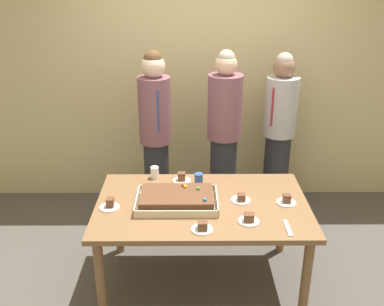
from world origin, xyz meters
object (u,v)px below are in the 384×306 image
Objects in this scene: plated_slice_center_front at (202,227)px; plated_slice_center_back at (182,178)px; plated_slice_far_left at (110,205)px; drink_cup_nearest at (199,179)px; plated_slice_near_right at (241,199)px; plated_slice_far_right at (249,219)px; drink_cup_middle at (155,172)px; plated_slice_near_left at (286,201)px; person_serving_front at (224,136)px; sheet_cake at (177,199)px; person_green_shirt_behind at (279,132)px; cake_server_utensil at (288,228)px; person_striped_tie_right at (156,135)px; party_table at (202,212)px.

plated_slice_center_back is (-0.15, 0.74, 0.00)m from plated_slice_center_front.
plated_slice_far_left is 1.50× the size of drink_cup_nearest.
plated_slice_center_back is at bearing 155.74° from drink_cup_nearest.
plated_slice_near_right is 0.30m from plated_slice_far_right.
drink_cup_nearest is at bearing -19.38° from drink_cup_middle.
plated_slice_center_back is (-0.80, 0.38, 0.00)m from plated_slice_near_left.
drink_cup_nearest is at bearing 2.48° from person_serving_front.
sheet_cake is 1.57m from person_green_shirt_behind.
cake_server_utensil is at bearing -18.12° from plated_slice_far_right.
cake_server_utensil is at bearing -39.25° from drink_cup_middle.
drink_cup_nearest reaches higher than cake_server_utensil.
person_striped_tie_right is (-1.00, 1.34, 0.18)m from cake_server_utensil.
sheet_cake reaches higher than drink_cup_middle.
drink_cup_nearest is 1.21m from person_green_shirt_behind.
plated_slice_center_back is at bearing 101.51° from plated_slice_center_front.
sheet_cake is 4.10× the size of plated_slice_near_left.
person_green_shirt_behind is (0.50, 1.16, 0.12)m from plated_slice_near_right.
plated_slice_center_front is at bearing 12.68° from person_serving_front.
plated_slice_far_right is 0.27m from cake_server_utensil.
drink_cup_middle reaches higher than party_table.
person_striped_tie_right reaches higher than plated_slice_center_front.
plated_slice_center_back is at bearing 135.57° from cake_server_utensil.
plated_slice_near_left is 1.12m from drink_cup_middle.
plated_slice_far_right is at bearing 161.88° from cake_server_utensil.
person_green_shirt_behind is at bearing 40.50° from plated_slice_center_back.
person_serving_front is at bearing 93.84° from plated_slice_far_right.
party_table is 1.05m from person_serving_front.
drink_cup_middle is (-0.20, 0.46, 0.00)m from sheet_cake.
plated_slice_center_back is 0.09× the size of person_serving_front.
plated_slice_far_right is 1.00× the size of plated_slice_center_back.
plated_slice_far_left is 0.09× the size of person_serving_front.
plated_slice_center_front is 0.09× the size of person_striped_tie_right.
plated_slice_center_back is at bearing -10.14° from person_green_shirt_behind.
person_green_shirt_behind reaches higher than cake_server_utensil.
plated_slice_far_right is 1.47m from person_striped_tie_right.
person_serving_front is (0.24, 0.99, 0.25)m from party_table.
cake_server_utensil is (0.60, -0.66, -0.05)m from drink_cup_nearest.
party_table is at bearing 179.38° from plated_slice_near_left.
person_striped_tie_right is (-0.23, 1.00, 0.14)m from sheet_cake.
plated_slice_far_left is 0.77m from drink_cup_nearest.
plated_slice_near_left is (0.64, -0.01, 0.11)m from party_table.
plated_slice_near_right is (0.49, 0.05, -0.03)m from sheet_cake.
person_serving_front reaches higher than plated_slice_center_front.
person_striped_tie_right is (-0.40, 0.68, 0.13)m from drink_cup_nearest.
plated_slice_near_left is 1.00× the size of plated_slice_center_front.
plated_slice_center_front is (-0.31, -0.40, 0.00)m from plated_slice_near_right.
person_serving_front is at bearing 79.84° from plated_slice_center_front.
party_table is at bearing 6.02° from sheet_cake.
cake_server_utensil is 0.12× the size of person_green_shirt_behind.
party_table is 0.69m from cake_server_utensil.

